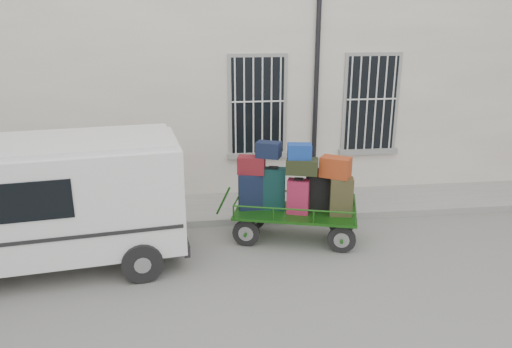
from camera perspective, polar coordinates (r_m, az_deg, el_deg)
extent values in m
plane|color=slate|center=(9.54, 4.92, -8.83)|extent=(80.00, 80.00, 0.00)
cube|color=beige|center=(14.01, 0.49, 12.64)|extent=(24.00, 5.00, 6.00)
cylinder|color=black|center=(11.68, 6.92, 10.48)|extent=(0.11, 0.11, 5.60)
cube|color=black|center=(11.58, 0.18, 7.78)|extent=(1.20, 0.08, 2.20)
cube|color=gray|center=(11.81, 0.19, 2.22)|extent=(1.45, 0.22, 0.12)
cube|color=black|center=(12.21, 12.97, 7.87)|extent=(1.20, 0.08, 2.20)
cube|color=gray|center=(12.44, 12.63, 2.59)|extent=(1.45, 0.22, 0.12)
cube|color=gray|center=(11.48, 2.66, -3.62)|extent=(24.00, 1.70, 0.15)
cylinder|color=black|center=(9.62, -1.14, -6.77)|extent=(0.53, 0.21, 0.53)
cylinder|color=gray|center=(9.62, -1.14, -6.77)|extent=(0.31, 0.17, 0.29)
cylinder|color=black|center=(10.35, -0.34, -4.93)|extent=(0.53, 0.21, 0.53)
cylinder|color=gray|center=(10.35, -0.34, -4.93)|extent=(0.31, 0.17, 0.29)
cylinder|color=black|center=(9.49, 9.75, -7.40)|extent=(0.53, 0.21, 0.53)
cylinder|color=gray|center=(9.49, 9.75, -7.40)|extent=(0.31, 0.17, 0.29)
cylinder|color=black|center=(10.23, 9.74, -5.48)|extent=(0.53, 0.21, 0.53)
cylinder|color=gray|center=(10.23, 9.74, -5.48)|extent=(0.31, 0.17, 0.29)
cube|color=#195012|center=(9.76, 4.52, -4.42)|extent=(2.54, 1.68, 0.05)
cylinder|color=#195012|center=(9.90, -3.77, -3.07)|extent=(0.31, 0.13, 0.60)
cube|color=black|center=(9.75, -0.41, -1.97)|extent=(0.54, 0.27, 0.72)
cube|color=black|center=(9.63, -0.42, 0.12)|extent=(0.24, 0.19, 0.03)
cube|color=#0C2B2E|center=(9.73, 1.97, -1.67)|extent=(0.51, 0.34, 0.83)
cube|color=black|center=(9.59, 2.00, 0.74)|extent=(0.21, 0.17, 0.03)
cube|color=maroon|center=(9.56, 4.84, -2.58)|extent=(0.47, 0.37, 0.67)
cube|color=black|center=(9.44, 4.90, -0.58)|extent=(0.19, 0.16, 0.03)
cube|color=black|center=(9.74, 7.10, -1.85)|extent=(0.48, 0.33, 0.81)
cube|color=black|center=(9.60, 7.19, 0.50)|extent=(0.21, 0.19, 0.03)
cube|color=#35361B|center=(9.57, 9.72, -2.57)|extent=(0.47, 0.36, 0.73)
cube|color=black|center=(9.44, 9.84, -0.39)|extent=(0.20, 0.18, 0.03)
cube|color=#5F1613|center=(9.60, -0.52, 1.04)|extent=(0.58, 0.41, 0.34)
cube|color=black|center=(9.35, 5.29, 0.89)|extent=(0.66, 0.50, 0.28)
cube|color=brown|center=(9.45, 9.08, 0.78)|extent=(0.64, 0.57, 0.38)
cube|color=black|center=(9.47, 1.46, 2.80)|extent=(0.53, 0.45, 0.30)
cube|color=navy|center=(9.30, 4.99, 2.60)|extent=(0.48, 0.35, 0.28)
cube|color=white|center=(9.19, -22.69, -2.56)|extent=(4.65, 2.51, 1.81)
cube|color=white|center=(8.92, -23.41, 3.15)|extent=(4.43, 2.33, 0.10)
cube|color=black|center=(9.04, -8.87, 0.36)|extent=(0.24, 1.40, 0.55)
cube|color=black|center=(9.45, -8.60, -6.36)|extent=(0.36, 1.86, 0.22)
cube|color=white|center=(9.36, -8.42, -5.04)|extent=(0.09, 0.42, 0.12)
cylinder|color=black|center=(8.61, -12.87, -9.81)|extent=(0.71, 0.31, 0.68)
cylinder|color=black|center=(10.29, -13.39, -5.12)|extent=(0.71, 0.31, 0.68)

